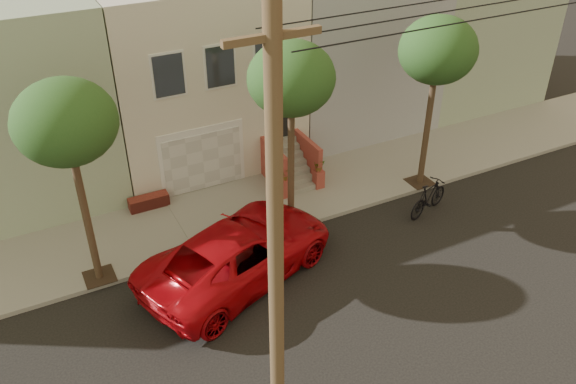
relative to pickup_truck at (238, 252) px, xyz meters
name	(u,v)px	position (x,y,z in m)	size (l,w,h in m)	color
ground	(322,303)	(1.64, -2.21, -0.88)	(90.00, 90.00, 0.00)	black
sidewalk	(247,208)	(1.64, 3.14, -0.81)	(40.00, 3.70, 0.15)	gray
house_row	(185,60)	(1.65, 8.98, 2.76)	(33.10, 11.70, 7.00)	beige
tree_left	(66,124)	(-3.86, 1.69, 4.37)	(2.70, 2.57, 6.30)	#2D2116
tree_mid	(291,80)	(2.64, 1.69, 4.37)	(2.70, 2.57, 6.30)	#2D2116
tree_right	(438,51)	(8.14, 1.69, 4.37)	(2.70, 2.57, 6.30)	#2D2116
pickup_truck	(238,252)	(0.00, 0.00, 0.00)	(2.93, 6.36, 1.77)	#B50810
motorcycle	(429,197)	(7.24, 0.11, -0.26)	(0.58, 2.07, 1.24)	black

